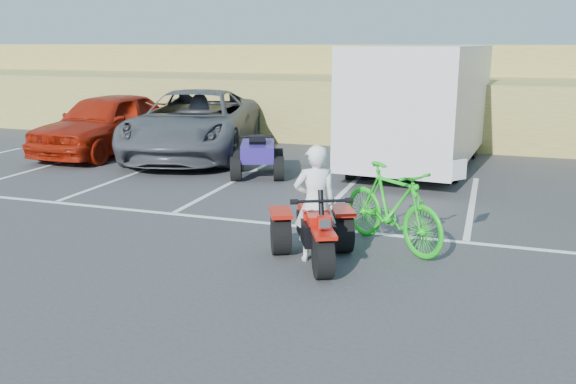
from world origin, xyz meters
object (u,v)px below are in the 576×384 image
(red_trike_atv, at_px, (316,263))
(green_dirt_bike, at_px, (392,207))
(red_car, at_px, (107,123))
(quad_atv_green, at_px, (371,174))
(grey_pickup, at_px, (195,123))
(cargo_trailer, at_px, (422,102))
(quad_atv_blue, at_px, (258,176))
(rider, at_px, (315,203))

(red_trike_atv, height_order, green_dirt_bike, green_dirt_bike)
(red_car, xyz_separation_m, quad_atv_green, (7.93, -0.54, -0.89))
(red_trike_atv, relative_size, green_dirt_bike, 0.77)
(red_trike_atv, height_order, grey_pickup, grey_pickup)
(green_dirt_bike, bearing_deg, cargo_trailer, 41.74)
(cargo_trailer, bearing_deg, quad_atv_blue, -139.92)
(rider, xyz_separation_m, green_dirt_bike, (0.99, 0.96, -0.21))
(grey_pickup, height_order, quad_atv_green, grey_pickup)
(grey_pickup, relative_size, cargo_trailer, 0.97)
(red_car, xyz_separation_m, cargo_trailer, (8.94, 0.97, 0.79))
(red_trike_atv, height_order, cargo_trailer, cargo_trailer)
(green_dirt_bike, xyz_separation_m, quad_atv_blue, (-3.96, 4.32, -0.66))
(grey_pickup, xyz_separation_m, red_car, (-2.60, -0.52, -0.04))
(grey_pickup, xyz_separation_m, quad_atv_blue, (2.75, -2.10, -0.92))
(red_trike_atv, distance_m, quad_atv_blue, 6.20)
(green_dirt_bike, bearing_deg, rider, 172.75)
(green_dirt_bike, relative_size, quad_atv_green, 1.30)
(red_car, relative_size, cargo_trailer, 0.76)
(red_trike_atv, xyz_separation_m, quad_atv_green, (-0.44, 6.45, 0.00))
(red_trike_atv, distance_m, grey_pickup, 9.52)
(quad_atv_blue, distance_m, quad_atv_green, 2.79)
(cargo_trailer, bearing_deg, rider, -89.76)
(green_dirt_bike, height_order, quad_atv_green, green_dirt_bike)
(red_trike_atv, distance_m, red_car, 10.94)
(red_car, height_order, cargo_trailer, cargo_trailer)
(red_car, bearing_deg, grey_pickup, 13.34)
(quad_atv_green, bearing_deg, red_trike_atv, -100.03)
(rider, bearing_deg, red_car, -64.41)
(rider, xyz_separation_m, grey_pickup, (-5.72, 7.37, 0.05))
(green_dirt_bike, bearing_deg, red_trike_atv, 178.43)
(rider, relative_size, cargo_trailer, 0.26)
(cargo_trailer, xyz_separation_m, quad_atv_blue, (-3.60, -2.54, -1.68))
(grey_pickup, distance_m, quad_atv_blue, 3.58)
(green_dirt_bike, height_order, red_car, red_car)
(red_trike_atv, xyz_separation_m, cargo_trailer, (0.57, 7.95, 1.68))
(rider, xyz_separation_m, quad_atv_blue, (-2.97, 5.28, -0.88))
(grey_pickup, bearing_deg, quad_atv_blue, -50.43)
(rider, distance_m, cargo_trailer, 7.88)
(green_dirt_bike, distance_m, grey_pickup, 9.28)
(rider, distance_m, red_car, 10.77)
(grey_pickup, distance_m, cargo_trailer, 6.40)
(cargo_trailer, xyz_separation_m, quad_atv_green, (-1.01, -1.50, -1.68))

